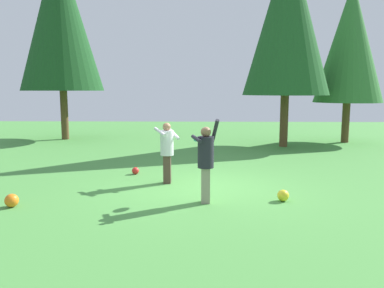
% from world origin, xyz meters
% --- Properties ---
extents(ground_plane, '(40.00, 40.00, 0.00)m').
position_xyz_m(ground_plane, '(0.00, 0.00, 0.00)').
color(ground_plane, '#4C9342').
extents(person_thrower, '(0.60, 0.59, 1.79)m').
position_xyz_m(person_thrower, '(0.09, -1.19, 0.97)').
color(person_thrower, gray).
rests_on(person_thrower, ground_plane).
extents(person_catcher, '(0.70, 0.71, 1.56)m').
position_xyz_m(person_catcher, '(-0.88, 0.51, 0.92)').
color(person_catcher, '#4C382D').
rests_on(person_catcher, ground_plane).
extents(frisbee, '(0.32, 0.31, 0.14)m').
position_xyz_m(frisbee, '(-0.04, -0.77, 1.31)').
color(frisbee, '#2393D1').
extents(ball_orange, '(0.28, 0.28, 0.28)m').
position_xyz_m(ball_orange, '(-3.88, -1.62, 0.14)').
color(ball_orange, orange).
rests_on(ball_orange, ground_plane).
extents(ball_yellow, '(0.25, 0.25, 0.25)m').
position_xyz_m(ball_yellow, '(1.77, -1.04, 0.13)').
color(ball_yellow, yellow).
rests_on(ball_yellow, ground_plane).
extents(ball_red, '(0.20, 0.20, 0.20)m').
position_xyz_m(ball_red, '(-1.89, 1.52, 0.10)').
color(ball_red, red).
rests_on(ball_red, ground_plane).
extents(tree_far_left, '(3.86, 3.86, 9.22)m').
position_xyz_m(tree_far_left, '(-6.70, 9.26, 5.77)').
color(tree_far_left, brown).
rests_on(tree_far_left, ground_plane).
extents(tree_far_right, '(3.00, 3.00, 7.17)m').
position_xyz_m(tree_far_right, '(6.57, 8.48, 4.48)').
color(tree_far_right, brown).
rests_on(tree_far_right, ground_plane).
extents(tree_right, '(3.56, 3.56, 8.52)m').
position_xyz_m(tree_right, '(3.48, 7.11, 5.33)').
color(tree_right, brown).
rests_on(tree_right, ground_plane).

